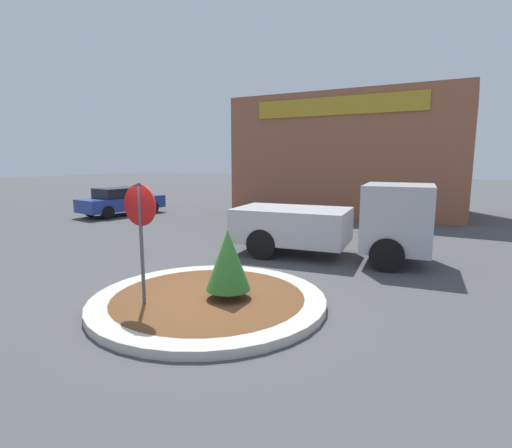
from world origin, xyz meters
name	(u,v)px	position (x,y,z in m)	size (l,w,h in m)	color
ground_plane	(209,304)	(0.00, 0.00, 0.00)	(120.00, 120.00, 0.00)	#474749
traffic_island	(209,300)	(0.00, 0.00, 0.08)	(4.88, 4.88, 0.17)	#BCB7AD
stop_sign	(141,223)	(-0.87, -0.97, 1.79)	(0.80, 0.07, 2.55)	#4C4C51
island_shrub	(228,260)	(0.42, 0.11, 0.98)	(0.92, 0.92, 1.43)	brown
utility_truck	(339,223)	(1.20, 5.10, 1.10)	(6.02, 2.78, 2.29)	#B2B2B7
storefront_building	(351,155)	(-1.67, 16.47, 3.21)	(12.44, 6.07, 6.42)	#93563D
parked_sedan_blue	(121,201)	(-11.91, 8.70, 0.75)	(2.45, 4.70, 1.48)	navy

